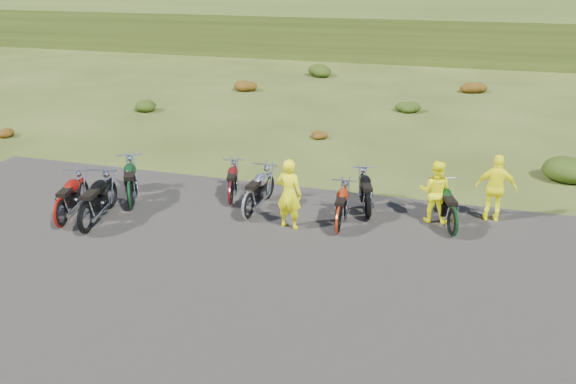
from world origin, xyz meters
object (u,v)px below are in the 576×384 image
(motorcycle_0, at_px, (88,234))
(motorcycle_7, at_px, (451,236))
(motorcycle_3, at_px, (249,220))
(person_middle, at_px, (289,195))

(motorcycle_0, distance_m, motorcycle_7, 9.01)
(motorcycle_3, xyz_separation_m, person_middle, (1.16, -0.18, 0.91))
(motorcycle_7, bearing_deg, person_middle, 81.79)
(motorcycle_7, distance_m, person_middle, 4.12)
(motorcycle_3, bearing_deg, motorcycle_7, -81.59)
(motorcycle_0, bearing_deg, person_middle, -80.79)
(motorcycle_0, xyz_separation_m, motorcycle_3, (3.56, 1.91, 0.00))
(motorcycle_0, height_order, motorcycle_7, motorcycle_0)
(motorcycle_3, distance_m, person_middle, 1.49)
(motorcycle_3, distance_m, motorcycle_7, 5.15)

